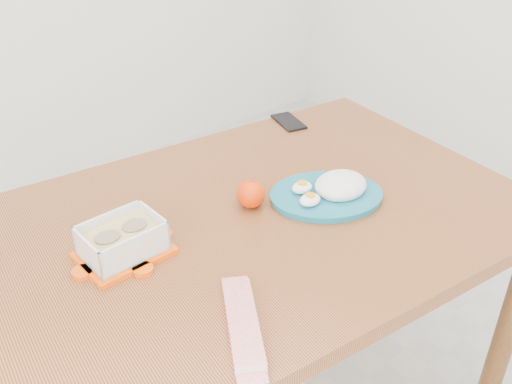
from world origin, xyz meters
TOP-DOWN VIEW (x-y plane):
  - dining_table at (-0.09, 0.01)m, footprint 1.36×0.98m
  - food_container at (-0.40, 0.07)m, footprint 0.19×0.15m
  - orange_fruit at (-0.08, 0.05)m, footprint 0.07×0.07m
  - rice_plate at (0.10, -0.05)m, footprint 0.37×0.37m
  - candy_bar at (-0.34, -0.26)m, footprint 0.16×0.22m
  - smartphone at (0.31, 0.34)m, footprint 0.09×0.14m

SIDE VIEW (x-z plane):
  - dining_table at x=-0.09m, z-range 0.28..1.03m
  - smartphone at x=0.31m, z-range 0.75..0.76m
  - candy_bar at x=-0.34m, z-range 0.75..0.77m
  - rice_plate at x=0.10m, z-range 0.74..0.81m
  - orange_fruit at x=-0.08m, z-range 0.75..0.82m
  - food_container at x=-0.40m, z-range 0.75..0.83m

